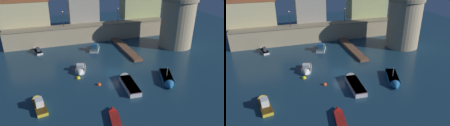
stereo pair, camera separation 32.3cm
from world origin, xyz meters
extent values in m
plane|color=#19384C|center=(0.00, 0.00, 0.00)|extent=(103.00, 103.00, 0.00)
cube|color=tan|center=(0.00, 18.74, 2.06)|extent=(40.56, 3.14, 4.12)
cube|color=gray|center=(0.00, 18.74, 4.24)|extent=(40.56, 3.44, 0.24)
cube|color=#CCBD89|center=(-15.05, 21.98, 7.11)|extent=(11.44, 3.35, 5.97)
cube|color=#9C512D|center=(-15.05, 21.98, 10.44)|extent=(11.89, 3.48, 0.70)
cube|color=#A59C8B|center=(-0.70, 21.93, 7.48)|extent=(7.57, 3.26, 6.70)
cube|color=#B1B877|center=(15.50, 22.46, 8.10)|extent=(10.78, 4.31, 7.95)
cylinder|color=tan|center=(18.51, 8.63, 5.31)|extent=(7.53, 7.53, 10.63)
cube|color=brown|center=(6.29, 9.99, 0.27)|extent=(1.92, 14.36, 0.54)
cylinder|color=#4E3323|center=(7.15, 15.37, 0.35)|extent=(0.20, 0.20, 0.70)
cylinder|color=#4E3323|center=(7.15, 11.78, 0.35)|extent=(0.20, 0.20, 0.70)
cylinder|color=#4E3323|center=(7.15, 8.19, 0.35)|extent=(0.20, 0.20, 0.70)
cylinder|color=#4E3323|center=(7.15, 4.61, 0.35)|extent=(0.20, 0.20, 0.70)
cylinder|color=black|center=(-6.39, 18.74, 6.04)|extent=(0.12, 0.12, 3.36)
sphere|color=#F9D172|center=(-6.39, 18.74, 7.88)|extent=(0.32, 0.32, 0.32)
cylinder|color=black|center=(7.51, 18.74, 5.98)|extent=(0.12, 0.12, 3.23)
sphere|color=#F9D172|center=(7.51, 18.74, 7.74)|extent=(0.32, 0.32, 0.32)
cube|color=white|center=(-0.58, 11.95, 0.28)|extent=(3.06, 4.20, 0.57)
cone|color=white|center=(0.26, 14.18, 0.28)|extent=(2.00, 1.61, 1.74)
cube|color=slate|center=(-0.58, 11.95, 0.53)|extent=(3.12, 4.28, 0.08)
cube|color=navy|center=(-0.68, 11.70, 1.10)|extent=(1.78, 1.89, 1.07)
cube|color=#99B7C6|center=(-0.41, 12.41, 1.15)|extent=(1.14, 0.48, 0.64)
cylinder|color=#B2B2B7|center=(-0.45, 12.30, 1.39)|extent=(0.08, 0.08, 1.65)
cube|color=#195689|center=(7.87, -5.13, 0.37)|extent=(3.52, 5.47, 0.74)
cone|color=#195689|center=(6.69, -8.15, 0.37)|extent=(2.07, 1.91, 1.67)
cube|color=#0D2835|center=(7.87, -5.13, 0.70)|extent=(3.59, 5.58, 0.08)
cylinder|color=#B2B2B7|center=(7.79, -5.33, 1.50)|extent=(0.08, 0.08, 1.52)
cube|color=red|center=(-4.44, -13.86, 0.27)|extent=(1.95, 5.37, 0.53)
cone|color=red|center=(-3.94, -10.62, 0.27)|extent=(1.31, 1.55, 1.11)
cube|color=#500B0A|center=(-4.44, -13.86, 0.49)|extent=(1.99, 5.48, 0.08)
cube|color=silver|center=(0.67, -5.91, 0.41)|extent=(2.28, 6.00, 0.83)
cone|color=silver|center=(0.92, -2.33, 0.41)|extent=(1.87, 1.52, 1.78)
cube|color=#794C65|center=(0.67, -5.91, 0.79)|extent=(2.32, 6.12, 0.08)
cube|color=gold|center=(-13.29, -6.97, 0.27)|extent=(2.08, 4.31, 0.55)
cone|color=gold|center=(-13.73, -4.41, 0.27)|extent=(1.52, 1.37, 1.34)
cube|color=brown|center=(-13.29, -6.97, 0.51)|extent=(2.13, 4.40, 0.08)
cube|color=silver|center=(-13.29, -6.98, 1.05)|extent=(1.23, 1.48, 1.00)
cube|color=silver|center=(-5.66, 2.75, 0.39)|extent=(2.50, 3.71, 0.77)
cone|color=silver|center=(-6.21, 0.71, 0.39)|extent=(1.78, 1.33, 1.58)
cube|color=#63524E|center=(-5.66, 2.75, 0.73)|extent=(2.55, 3.79, 0.08)
cube|color=silver|center=(-5.71, 2.57, 1.08)|extent=(1.52, 1.21, 0.61)
cube|color=#99B7C6|center=(-5.82, 2.14, 1.11)|extent=(1.18, 0.38, 0.37)
cube|color=silver|center=(-13.00, 14.48, 0.26)|extent=(2.03, 3.81, 0.52)
cone|color=silver|center=(-13.51, 16.69, 0.26)|extent=(1.38, 1.25, 1.18)
cube|color=slate|center=(-13.00, 14.48, 0.48)|extent=(2.07, 3.89, 0.08)
cube|color=#333842|center=(-12.93, 14.17, 0.91)|extent=(0.95, 1.35, 0.77)
cube|color=#99B7C6|center=(-13.07, 14.77, 0.95)|extent=(0.62, 0.20, 0.46)
sphere|color=#EA4C19|center=(-3.80, -3.39, 0.00)|extent=(0.72, 0.72, 0.72)
sphere|color=yellow|center=(-6.68, -0.10, 0.00)|extent=(0.80, 0.80, 0.80)
camera|label=1|loc=(-11.67, -33.59, 18.53)|focal=34.89mm
camera|label=2|loc=(-11.36, -33.69, 18.53)|focal=34.89mm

